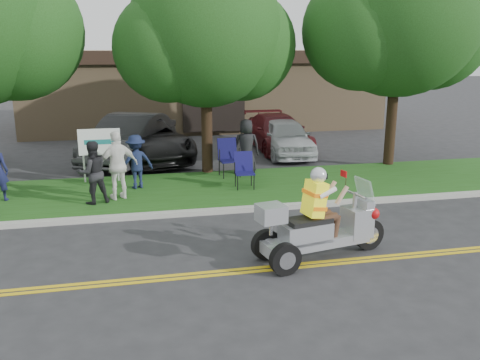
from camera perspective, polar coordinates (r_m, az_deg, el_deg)
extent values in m
plane|color=#28282B|center=(10.26, -0.30, -9.05)|extent=(120.00, 120.00, 0.00)
cube|color=gold|center=(9.74, 0.42, -10.35)|extent=(60.00, 0.10, 0.01)
cube|color=gold|center=(9.89, 0.21, -9.97)|extent=(60.00, 0.10, 0.01)
cube|color=#A8A89E|center=(13.05, -3.08, -3.53)|extent=(60.00, 0.25, 0.12)
cube|color=#1E4B14|center=(15.09, -4.39, -1.06)|extent=(60.00, 4.00, 0.10)
cube|color=#9E7F5B|center=(28.55, -4.33, 10.31)|extent=(18.00, 8.00, 4.00)
cube|color=black|center=(24.47, -3.05, 13.61)|extent=(18.00, 0.30, 0.60)
sphere|color=#1B4012|center=(16.82, -24.10, 15.00)|extent=(4.05, 4.05, 4.05)
cylinder|color=#332114|center=(16.70, -3.77, 7.63)|extent=(0.36, 0.36, 4.20)
sphere|color=#1B4012|center=(16.59, -3.93, 16.41)|extent=(4.80, 4.80, 4.80)
sphere|color=#1B4012|center=(17.09, 0.07, 14.88)|extent=(3.60, 3.60, 3.60)
sphere|color=#1B4012|center=(16.25, -8.11, 14.49)|extent=(3.36, 3.36, 3.36)
cylinder|color=#332114|center=(18.58, 16.78, 8.63)|extent=(0.36, 0.36, 4.76)
sphere|color=#1B4012|center=(18.54, 17.47, 17.53)|extent=(5.60, 5.60, 5.60)
sphere|color=#1B4012|center=(19.48, 20.63, 15.60)|extent=(4.20, 4.20, 4.20)
sphere|color=#1B4012|center=(17.70, 13.53, 16.02)|extent=(3.92, 3.92, 3.92)
cylinder|color=silver|center=(16.26, -17.08, 1.28)|extent=(0.06, 0.06, 1.10)
cylinder|color=silver|center=(16.20, -13.56, 1.47)|extent=(0.06, 0.06, 1.10)
cube|color=white|center=(16.07, -15.51, 4.15)|extent=(1.25, 0.06, 0.80)
cylinder|color=black|center=(11.04, 14.27, -5.93)|extent=(0.68, 0.28, 0.66)
cylinder|color=black|center=(9.59, 5.11, -8.85)|extent=(0.64, 0.28, 0.62)
cylinder|color=black|center=(10.24, 2.97, -7.25)|extent=(0.64, 0.28, 0.62)
cube|color=#B6B9C0|center=(10.36, 8.92, -6.77)|extent=(2.15, 0.91, 0.20)
cube|color=#B6B9C0|center=(10.11, 7.38, -5.84)|extent=(1.07, 0.69, 0.39)
cube|color=black|center=(10.06, 7.69, -4.56)|extent=(0.96, 0.63, 0.11)
cube|color=#B6B9C0|center=(10.74, 12.97, -4.56)|extent=(0.59, 0.62, 0.61)
cube|color=silver|center=(10.64, 13.84, -1.18)|extent=(0.31, 0.54, 0.54)
cube|color=#B6B9C0|center=(9.59, 3.50, -3.75)|extent=(0.58, 0.55, 0.33)
sphere|color=#B20C0F|center=(10.71, 14.62, -3.60)|extent=(0.24, 0.24, 0.24)
cube|color=#FFF91A|center=(9.99, 8.37, -2.07)|extent=(0.46, 0.51, 0.72)
sphere|color=silver|center=(9.90, 8.80, 0.54)|extent=(0.32, 0.32, 0.32)
cylinder|color=black|center=(14.70, -0.26, -0.34)|extent=(0.03, 0.03, 0.44)
cylinder|color=black|center=(14.78, 1.59, -0.26)|extent=(0.03, 0.03, 0.44)
cylinder|color=black|center=(15.13, -0.52, 0.09)|extent=(0.03, 0.03, 0.44)
cylinder|color=black|center=(15.20, 1.28, 0.16)|extent=(0.03, 0.03, 0.44)
cube|color=#13104E|center=(14.89, 0.52, 0.77)|extent=(0.58, 0.53, 0.04)
cube|color=#13104E|center=(15.06, 0.37, 2.11)|extent=(0.56, 0.20, 0.60)
cylinder|color=black|center=(16.02, -1.85, 1.02)|extent=(0.03, 0.03, 0.50)
cylinder|color=black|center=(16.18, 0.02, 1.16)|extent=(0.03, 0.03, 0.50)
cylinder|color=black|center=(16.49, -2.34, 1.41)|extent=(0.03, 0.03, 0.50)
cylinder|color=black|center=(16.65, -0.52, 1.55)|extent=(0.03, 0.03, 0.50)
cube|color=#0F0D41|center=(16.27, -1.18, 2.19)|extent=(0.69, 0.63, 0.05)
cube|color=#0F0D41|center=(16.46, -1.46, 3.56)|extent=(0.65, 0.25, 0.68)
imported|color=black|center=(13.90, -16.23, 0.81)|extent=(0.98, 0.87, 1.68)
imported|color=white|center=(14.12, -13.54, 1.61)|extent=(1.19, 0.81, 1.88)
imported|color=#161F3F|center=(15.16, -11.59, 2.03)|extent=(1.16, 0.89, 1.58)
imported|color=black|center=(16.67, 0.71, 3.82)|extent=(0.90, 0.61, 1.79)
imported|color=#28282A|center=(19.28, -12.27, 4.57)|extent=(3.82, 5.58, 1.74)
imported|color=black|center=(19.46, -10.59, 4.50)|extent=(3.84, 6.11, 1.57)
imported|color=#571418|center=(21.18, 4.24, 5.33)|extent=(2.06, 4.97, 1.44)
imported|color=silver|center=(20.12, 5.14, 4.82)|extent=(1.98, 4.32, 1.44)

